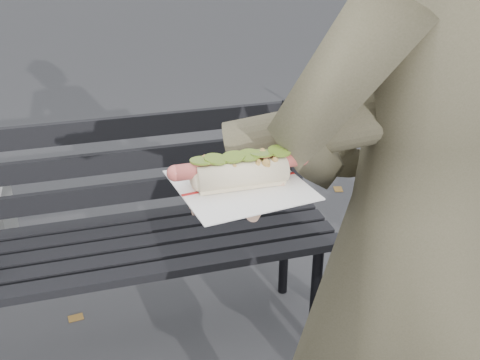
# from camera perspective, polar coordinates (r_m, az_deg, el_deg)

# --- Properties ---
(park_bench) EXTENTS (1.50, 0.44, 0.88)m
(park_bench) POSITION_cam_1_polar(r_m,az_deg,el_deg) (2.06, -12.30, -4.29)
(park_bench) COLOR black
(park_bench) RESTS_ON ground
(person) EXTENTS (0.76, 0.57, 1.88)m
(person) POSITION_cam_1_polar(r_m,az_deg,el_deg) (1.19, 17.30, -6.27)
(person) COLOR #44412D
(person) RESTS_ON ground
(held_hotdog) EXTENTS (0.62, 0.30, 0.20)m
(held_hotdog) POSITION_cam_1_polar(r_m,az_deg,el_deg) (0.96, 9.96, 4.60)
(held_hotdog) COLOR #44412D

